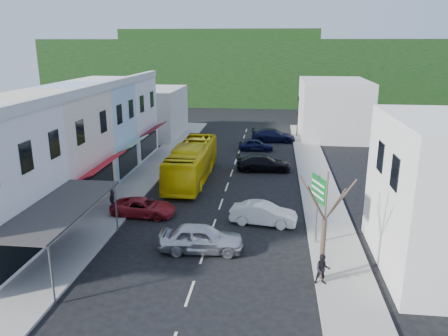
# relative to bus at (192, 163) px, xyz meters

# --- Properties ---
(ground) EXTENTS (120.00, 120.00, 0.00)m
(ground) POSITION_rel_bus_xyz_m (3.20, -9.58, -1.55)
(ground) COLOR black
(ground) RESTS_ON ground
(sidewalk_left) EXTENTS (3.00, 52.00, 0.15)m
(sidewalk_left) POSITION_rel_bus_xyz_m (-4.30, 0.42, -1.48)
(sidewalk_left) COLOR gray
(sidewalk_left) RESTS_ON ground
(sidewalk_right) EXTENTS (3.00, 52.00, 0.15)m
(sidewalk_right) POSITION_rel_bus_xyz_m (10.70, 0.42, -1.48)
(sidewalk_right) COLOR gray
(sidewalk_right) RESTS_ON ground
(shopfront_row) EXTENTS (8.25, 30.00, 8.00)m
(shopfront_row) POSITION_rel_bus_xyz_m (-9.29, -4.58, 2.45)
(shopfront_row) COLOR silver
(shopfront_row) RESTS_ON ground
(distant_block_left) EXTENTS (8.00, 10.00, 6.00)m
(distant_block_left) POSITION_rel_bus_xyz_m (-8.80, 17.42, 1.45)
(distant_block_left) COLOR #B7B2A8
(distant_block_left) RESTS_ON ground
(distant_block_right) EXTENTS (8.00, 12.00, 7.00)m
(distant_block_right) POSITION_rel_bus_xyz_m (14.20, 20.42, 1.95)
(distant_block_right) COLOR #B7B2A8
(distant_block_right) RESTS_ON ground
(hillside) EXTENTS (80.00, 26.00, 14.00)m
(hillside) POSITION_rel_bus_xyz_m (1.75, 55.51, 5.18)
(hillside) COLOR black
(hillside) RESTS_ON ground
(bus) EXTENTS (2.57, 11.61, 3.10)m
(bus) POSITION_rel_bus_xyz_m (0.00, 0.00, 0.00)
(bus) COLOR yellow
(bus) RESTS_ON ground
(car_silver) EXTENTS (4.50, 2.06, 1.40)m
(car_silver) POSITION_rel_bus_xyz_m (3.03, -13.20, -0.85)
(car_silver) COLOR silver
(car_silver) RESTS_ON ground
(car_white) EXTENTS (4.61, 2.39, 1.40)m
(car_white) POSITION_rel_bus_xyz_m (6.43, -8.88, -0.85)
(car_white) COLOR silver
(car_white) RESTS_ON ground
(car_red) EXTENTS (4.68, 2.10, 1.40)m
(car_red) POSITION_rel_bus_xyz_m (-1.80, -8.40, -0.85)
(car_red) COLOR maroon
(car_red) RESTS_ON ground
(car_black_near) EXTENTS (4.62, 2.15, 1.40)m
(car_black_near) POSITION_rel_bus_xyz_m (6.08, 3.48, -0.85)
(car_black_near) COLOR black
(car_black_near) RESTS_ON ground
(car_navy_mid) EXTENTS (4.45, 1.92, 1.40)m
(car_navy_mid) POSITION_rel_bus_xyz_m (5.03, 11.23, -0.85)
(car_navy_mid) COLOR black
(car_navy_mid) RESTS_ON ground
(car_navy_far) EXTENTS (4.53, 1.91, 1.40)m
(car_navy_far) POSITION_rel_bus_xyz_m (6.84, 15.98, -0.85)
(car_navy_far) COLOR black
(car_navy_far) RESTS_ON ground
(pedestrian_left) EXTENTS (0.61, 0.71, 1.70)m
(pedestrian_left) POSITION_rel_bus_xyz_m (-4.42, -7.32, -0.55)
(pedestrian_left) COLOR black
(pedestrian_left) RESTS_ON sidewalk_left
(pedestrian_right) EXTENTS (0.73, 0.49, 1.70)m
(pedestrian_right) POSITION_rel_bus_xyz_m (9.50, -16.22, -0.55)
(pedestrian_right) COLOR black
(pedestrian_right) RESTS_ON sidewalk_right
(direction_sign) EXTENTS (1.45, 2.07, 4.29)m
(direction_sign) POSITION_rel_bus_xyz_m (9.60, -11.60, 0.60)
(direction_sign) COLOR #075F1C
(direction_sign) RESTS_ON ground
(street_tree) EXTENTS (2.44, 2.44, 6.61)m
(street_tree) POSITION_rel_bus_xyz_m (9.50, -15.70, 1.76)
(street_tree) COLOR #3A2C21
(street_tree) RESTS_ON ground
(traffic_signal) EXTENTS (1.06, 1.30, 5.13)m
(traffic_signal) POSITION_rel_bus_xyz_m (9.80, 19.13, 1.01)
(traffic_signal) COLOR black
(traffic_signal) RESTS_ON ground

